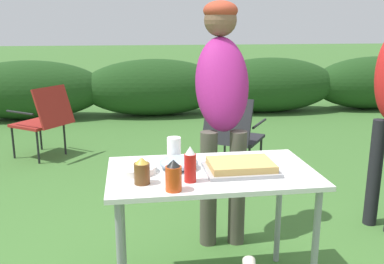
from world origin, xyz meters
name	(u,v)px	position (x,y,z in m)	size (l,w,h in m)	color
shrub_hedge	(154,87)	(0.00, 4.99, 0.47)	(14.40, 0.90, 0.94)	#1E4219
folding_table	(211,184)	(0.00, 0.00, 0.66)	(1.10, 0.64, 0.74)	silver
food_tray	(241,167)	(0.15, -0.04, 0.77)	(0.38, 0.28, 0.06)	#9E9EA3
plate_stack	(137,169)	(-0.39, 0.03, 0.76)	(0.21, 0.21, 0.03)	white
mixing_bowl	(179,163)	(-0.17, 0.06, 0.77)	(0.21, 0.21, 0.06)	#99B2CC
paper_cup_stack	(174,148)	(-0.18, 0.23, 0.80)	(0.08, 0.08, 0.13)	white
hot_sauce_bottle	(173,176)	(-0.23, -0.25, 0.81)	(0.08, 0.08, 0.15)	#CC4214
ketchup_bottle	(190,165)	(-0.14, -0.15, 0.83)	(0.06, 0.06, 0.18)	red
beer_bottle	(142,171)	(-0.37, -0.14, 0.80)	(0.08, 0.08, 0.13)	brown
standing_person_with_beanie	(222,94)	(0.20, 0.68, 1.04)	(0.39, 0.51, 1.65)	#4C473D
camp_chair_green_behind_table	(44,118)	(-1.38, 2.80, 0.47)	(0.75, 0.72, 0.83)	maroon
camp_chair_near_hedge	(233,133)	(0.57, 1.82, 0.47)	(0.71, 0.75, 0.83)	#232328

